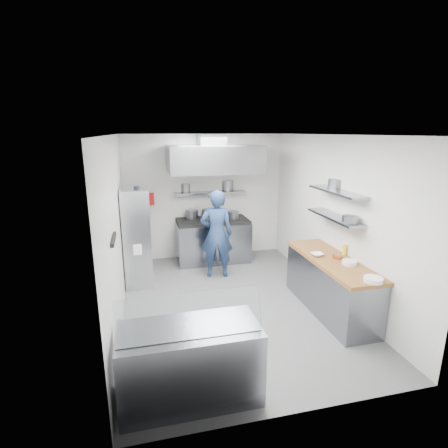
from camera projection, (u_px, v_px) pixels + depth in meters
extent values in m
plane|color=#48484A|center=(232.00, 303.00, 5.99)|extent=(5.00, 5.00, 0.00)
plane|color=silver|center=(233.00, 135.00, 5.27)|extent=(5.00, 5.00, 0.00)
cube|color=white|center=(205.00, 197.00, 7.98)|extent=(3.60, 2.80, 0.02)
cube|color=white|center=(301.00, 291.00, 3.28)|extent=(3.60, 2.80, 0.02)
cube|color=white|center=(116.00, 231.00, 5.22)|extent=(2.80, 5.00, 0.02)
cube|color=white|center=(333.00, 218.00, 6.03)|extent=(2.80, 5.00, 0.02)
cube|color=gray|center=(213.00, 241.00, 7.87)|extent=(1.60, 0.80, 0.90)
cube|color=black|center=(213.00, 221.00, 7.74)|extent=(1.57, 0.78, 0.06)
cylinder|color=slate|center=(192.00, 214.00, 7.80)|extent=(0.29, 0.29, 0.20)
cylinder|color=slate|center=(209.00, 214.00, 7.69)|extent=(0.30, 0.30, 0.24)
cylinder|color=slate|center=(233.00, 215.00, 7.84)|extent=(0.24, 0.24, 0.16)
cube|color=gray|center=(210.00, 193.00, 7.82)|extent=(1.60, 0.30, 0.04)
cylinder|color=slate|center=(185.00, 187.00, 7.88)|extent=(0.24, 0.24, 0.18)
cylinder|color=slate|center=(227.00, 185.00, 8.07)|extent=(0.28, 0.28, 0.22)
cube|color=gray|center=(214.00, 159.00, 7.23)|extent=(1.90, 1.15, 0.55)
cube|color=slate|center=(211.00, 140.00, 7.34)|extent=(0.55, 0.55, 0.24)
cube|color=red|center=(149.00, 199.00, 7.63)|extent=(0.22, 0.10, 0.26)
imported|color=navy|center=(216.00, 234.00, 6.91)|extent=(0.70, 0.52, 1.77)
cube|color=silver|center=(137.00, 236.00, 6.64)|extent=(0.50, 0.90, 1.85)
cube|color=white|center=(138.00, 249.00, 6.28)|extent=(0.15, 0.18, 0.17)
cube|color=yellow|center=(136.00, 217.00, 6.56)|extent=(0.14, 0.18, 0.16)
cylinder|color=black|center=(137.00, 191.00, 6.34)|extent=(0.11, 0.11, 0.18)
cube|color=black|center=(113.00, 239.00, 4.34)|extent=(0.04, 0.55, 0.05)
cube|color=gray|center=(330.00, 287.00, 5.65)|extent=(0.62, 2.00, 0.84)
cube|color=olive|center=(332.00, 260.00, 5.53)|extent=(0.65, 2.04, 0.06)
cylinder|color=white|center=(373.00, 280.00, 4.67)|extent=(0.25, 0.25, 0.06)
cylinder|color=white|center=(349.00, 262.00, 5.28)|extent=(0.22, 0.22, 0.06)
cylinder|color=#B96D34|center=(338.00, 257.00, 5.53)|extent=(0.16, 0.16, 0.06)
cylinder|color=yellow|center=(344.00, 250.00, 5.67)|extent=(0.07, 0.07, 0.18)
imported|color=white|center=(317.00, 254.00, 5.64)|extent=(0.20, 0.20, 0.05)
cube|color=gray|center=(335.00, 217.00, 5.69)|extent=(0.30, 1.30, 0.04)
cube|color=gray|center=(337.00, 191.00, 5.58)|extent=(0.30, 1.30, 0.04)
cylinder|color=slate|center=(350.00, 219.00, 5.25)|extent=(0.24, 0.24, 0.10)
cylinder|color=slate|center=(336.00, 183.00, 5.86)|extent=(0.28, 0.28, 0.14)
cube|color=gray|center=(190.00, 363.00, 3.77)|extent=(1.50, 0.70, 0.85)
cube|color=silver|center=(190.00, 315.00, 3.49)|extent=(1.47, 0.19, 0.42)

